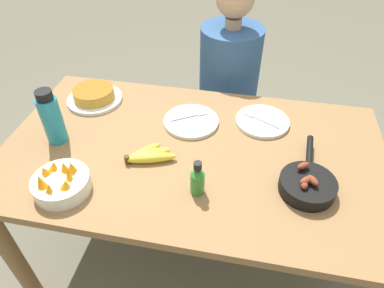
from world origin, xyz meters
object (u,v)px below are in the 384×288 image
Objects in this scene: skillet at (307,184)px; empty_plate_far_left at (191,121)px; person_figure at (227,105)px; banana_bunch at (148,156)px; empty_plate_near_front at (262,121)px; hot_sauce_bottle at (197,179)px; water_bottle at (52,118)px; frittata_plate_center at (94,96)px; fruit_bowl_mango at (61,182)px.

empty_plate_far_left is at bearing 63.04° from skillet.
empty_plate_far_left is 0.57m from person_figure.
empty_plate_near_front is at bearing 36.82° from banana_bunch.
empty_plate_near_front is at bearing 64.86° from hot_sauce_bottle.
hot_sauce_bottle is (0.61, -0.16, -0.05)m from water_bottle.
water_bottle reaches higher than empty_plate_far_left.
skillet is at bearing -32.18° from empty_plate_far_left.
frittata_plate_center is 0.73m from hot_sauce_bottle.
empty_plate_near_front and empty_plate_far_left have the same top height.
empty_plate_near_front is 1.17× the size of fruit_bowl_mango.
person_figure is at bearing 35.91° from frittata_plate_center.
water_bottle is at bearing -157.21° from empty_plate_far_left.
hot_sauce_bottle reaches higher than frittata_plate_center.
person_figure is at bearing 77.69° from empty_plate_far_left.
water_bottle reaches higher than banana_bunch.
banana_bunch is at bearing 39.65° from fruit_bowl_mango.
person_figure is (0.11, 0.50, -0.25)m from empty_plate_far_left.
empty_plate_far_left is 0.59m from fruit_bowl_mango.
hot_sauce_bottle is at bearing -90.83° from person_figure.
water_bottle is at bearing 120.63° from fruit_bowl_mango.
fruit_bowl_mango is at bearing -169.90° from hot_sauce_bottle.
frittata_plate_center reaches higher than empty_plate_near_front.
person_figure is at bearing 29.32° from skillet.
empty_plate_near_front is 0.19× the size of person_figure.
frittata_plate_center is (-0.94, 0.37, -0.00)m from skillet.
fruit_bowl_mango is 1.41× the size of hot_sauce_bottle.
empty_plate_far_left is at bearing -102.31° from person_figure.
frittata_plate_center is 0.77m from person_figure.
fruit_bowl_mango is 0.47m from hot_sauce_bottle.
banana_bunch is at bearing 91.36° from skillet.
skillet is 0.39m from empty_plate_near_front.
person_figure is (-0.19, 0.45, -0.25)m from empty_plate_near_front.
empty_plate_far_left is 0.39m from hot_sauce_bottle.
hot_sauce_bottle is (0.22, -0.12, 0.04)m from banana_bunch.
hot_sauce_bottle is at bearing -115.14° from empty_plate_near_front.
water_bottle reaches higher than fruit_bowl_mango.
water_bottle is (-0.98, 0.08, 0.08)m from skillet.
frittata_plate_center is at bearing 178.50° from empty_plate_near_front.
banana_bunch is at bearing -43.03° from frittata_plate_center.
person_figure is (0.59, 0.42, -0.27)m from frittata_plate_center.
hot_sauce_bottle is (0.10, -0.38, 0.05)m from empty_plate_far_left.
fruit_bowl_mango is (-0.25, -0.20, 0.02)m from banana_bunch.
banana_bunch is 1.45× the size of hot_sauce_bottle.
skillet is at bearing -65.90° from person_figure.
water_bottle is at bearing 164.99° from hot_sauce_bottle.
empty_plate_near_front is (0.42, 0.31, -0.01)m from banana_bunch.
empty_plate_near_front is (0.78, -0.02, -0.02)m from frittata_plate_center.
banana_bunch is 0.83m from person_figure.
banana_bunch reaches higher than empty_plate_far_left.
frittata_plate_center is 1.07× the size of empty_plate_far_left.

